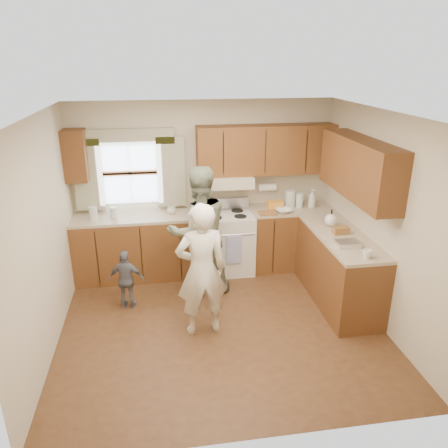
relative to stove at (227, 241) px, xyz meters
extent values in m
plane|color=#482916|center=(-0.30, -1.44, -0.47)|extent=(3.80, 3.80, 0.00)
plane|color=white|center=(-0.30, -1.44, 2.03)|extent=(3.80, 3.80, 0.00)
plane|color=beige|center=(-0.30, 0.31, 0.78)|extent=(3.80, 0.00, 3.80)
plane|color=beige|center=(-0.30, -3.19, 0.78)|extent=(3.80, 0.00, 3.80)
plane|color=beige|center=(-2.20, -1.44, 0.78)|extent=(0.00, 3.50, 3.50)
plane|color=beige|center=(1.60, -1.44, 0.78)|extent=(0.00, 3.50, 3.50)
cube|color=#48210F|center=(-1.29, 0.01, -0.02)|extent=(1.82, 0.60, 0.90)
cube|color=#48210F|center=(0.99, 0.01, -0.02)|extent=(1.22, 0.60, 0.90)
cube|color=#472710|center=(1.30, -1.11, -0.02)|extent=(0.60, 1.65, 0.90)
cube|color=tan|center=(-1.29, 0.01, 0.45)|extent=(1.82, 0.60, 0.04)
cube|color=tan|center=(0.99, 0.01, 0.45)|extent=(1.22, 0.60, 0.04)
cube|color=tan|center=(1.30, -1.11, 0.45)|extent=(0.60, 1.65, 0.04)
cube|color=#48210F|center=(0.60, 0.15, 1.33)|extent=(2.00, 0.33, 0.70)
cube|color=#472710|center=(-2.05, 0.15, 1.33)|extent=(0.30, 0.33, 0.70)
cube|color=#472710|center=(1.43, -1.11, 1.33)|extent=(0.33, 1.65, 0.70)
cube|color=beige|center=(0.00, 0.08, 0.91)|extent=(0.76, 0.45, 0.15)
cube|color=silver|center=(-1.35, 0.29, 1.03)|extent=(0.90, 0.03, 0.90)
cube|color=gold|center=(-1.93, 0.24, 1.03)|extent=(0.40, 0.05, 1.02)
cube|color=gold|center=(-0.77, 0.24, 1.03)|extent=(0.40, 0.05, 1.02)
cube|color=gold|center=(-1.35, 0.24, 1.55)|extent=(1.30, 0.05, 0.22)
cylinder|color=white|center=(0.65, 0.21, 0.75)|extent=(0.27, 0.12, 0.12)
imported|color=silver|center=(-0.80, 0.04, 0.52)|extent=(0.13, 0.13, 0.10)
imported|color=silver|center=(1.28, -0.02, 0.62)|extent=(0.15, 0.15, 0.29)
imported|color=silver|center=(0.80, -0.18, 0.50)|extent=(0.29, 0.29, 0.06)
imported|color=silver|center=(1.30, -1.80, 0.52)|extent=(0.14, 0.14, 0.10)
cylinder|color=silver|center=(-1.87, -0.05, 0.57)|extent=(0.11, 0.11, 0.19)
cube|color=olive|center=(0.57, -0.18, 0.48)|extent=(0.26, 0.20, 0.02)
cube|color=orange|center=(0.72, 0.00, 0.54)|extent=(0.22, 0.16, 0.12)
cylinder|color=silver|center=(0.98, 0.08, 0.60)|extent=(0.15, 0.15, 0.25)
cylinder|color=silver|center=(1.11, 0.03, 0.58)|extent=(0.11, 0.11, 0.22)
sphere|color=silver|center=(1.28, -0.78, 0.56)|extent=(0.17, 0.17, 0.17)
cube|color=olive|center=(1.30, -1.06, 0.52)|extent=(0.20, 0.11, 0.09)
cube|color=silver|center=(1.23, -1.45, 0.51)|extent=(0.28, 0.19, 0.06)
cylinder|color=silver|center=(-1.60, -0.02, 0.55)|extent=(0.10, 0.10, 0.16)
cube|color=silver|center=(0.00, -0.01, -0.02)|extent=(0.76, 0.64, 0.90)
cube|color=#B7B7BC|center=(0.00, 0.25, 0.52)|extent=(0.76, 0.10, 0.16)
cylinder|color=#B7B7BC|center=(0.00, -0.33, 0.23)|extent=(0.68, 0.03, 0.03)
cube|color=#5366C2|center=(0.05, -0.35, 0.01)|extent=(0.22, 0.02, 0.42)
cylinder|color=black|center=(-0.18, 0.11, 0.44)|extent=(0.18, 0.18, 0.01)
cylinder|color=black|center=(0.18, 0.11, 0.44)|extent=(0.18, 0.18, 0.01)
cylinder|color=black|center=(-0.18, -0.14, 0.44)|extent=(0.18, 0.18, 0.01)
cylinder|color=black|center=(0.18, -0.14, 0.44)|extent=(0.18, 0.18, 0.01)
imported|color=silver|center=(-0.54, -1.54, 0.33)|extent=(0.62, 0.44, 1.60)
imported|color=#223F23|center=(-0.46, -0.59, 0.42)|extent=(0.98, 0.83, 1.77)
imported|color=slate|center=(-1.43, -0.86, -0.07)|extent=(0.49, 0.28, 0.79)
camera|label=1|loc=(-0.96, -5.92, 2.58)|focal=35.00mm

